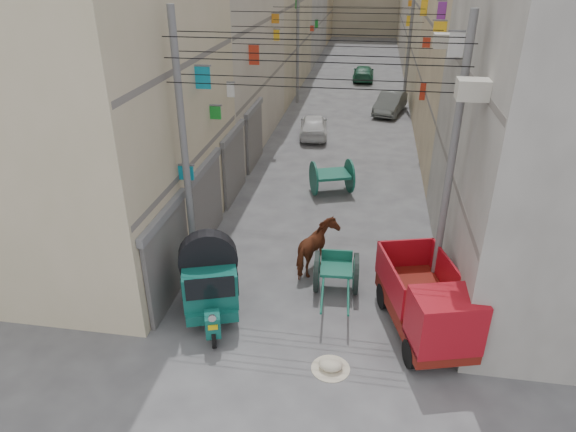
% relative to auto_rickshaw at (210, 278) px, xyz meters
% --- Properties ---
extents(shutters_left, '(0.18, 14.40, 2.88)m').
position_rel_auto_rickshaw_xyz_m(shutters_left, '(-1.34, 6.04, 0.34)').
color(shutters_left, '#49494E').
rests_on(shutters_left, ground).
extents(signboards, '(8.22, 40.52, 5.67)m').
position_rel_auto_rickshaw_xyz_m(signboards, '(2.57, 17.32, 2.27)').
color(signboards, orange).
rests_on(signboards, ground).
extents(ac_units, '(0.70, 6.55, 3.35)m').
position_rel_auto_rickshaw_xyz_m(ac_units, '(6.23, 3.33, 6.28)').
color(ac_units, '#B2AEA0').
rests_on(ac_units, ground).
extents(utility_poles, '(7.40, 22.20, 8.00)m').
position_rel_auto_rickshaw_xyz_m(utility_poles, '(2.58, 12.66, 2.84)').
color(utility_poles, slate).
rests_on(utility_poles, ground).
extents(overhead_cables, '(7.40, 22.52, 1.12)m').
position_rel_auto_rickshaw_xyz_m(overhead_cables, '(2.58, 10.06, 5.61)').
color(overhead_cables, black).
rests_on(overhead_cables, ground).
extents(auto_rickshaw, '(2.16, 2.89, 1.96)m').
position_rel_auto_rickshaw_xyz_m(auto_rickshaw, '(0.00, 0.00, 0.00)').
color(auto_rickshaw, black).
rests_on(auto_rickshaw, ground).
extents(tonga_cart, '(1.36, 2.82, 1.25)m').
position_rel_auto_rickshaw_xyz_m(tonga_cart, '(3.36, 1.65, -0.51)').
color(tonga_cart, black).
rests_on(tonga_cart, ground).
extents(mini_truck, '(2.55, 3.96, 2.06)m').
position_rel_auto_rickshaw_xyz_m(mini_truck, '(5.89, -0.32, -0.17)').
color(mini_truck, black).
rests_on(mini_truck, ground).
extents(second_cart, '(2.03, 1.92, 1.45)m').
position_rel_auto_rickshaw_xyz_m(second_cart, '(2.62, 8.80, -0.39)').
color(second_cart, '#125140').
rests_on(second_cart, ground).
extents(feed_sack, '(0.60, 0.48, 0.30)m').
position_rel_auto_rickshaw_xyz_m(feed_sack, '(3.51, -1.70, -1.01)').
color(feed_sack, '#BEB89D').
rests_on(feed_sack, ground).
extents(horse, '(1.41, 2.08, 1.61)m').
position_rel_auto_rickshaw_xyz_m(horse, '(2.66, 2.66, -0.35)').
color(horse, brown).
rests_on(horse, ground).
extents(distant_car_white, '(1.87, 3.85, 1.26)m').
position_rel_auto_rickshaw_xyz_m(distant_car_white, '(0.97, 16.35, -0.52)').
color(distant_car_white, silver).
rests_on(distant_car_white, ground).
extents(distant_car_grey, '(2.33, 4.25, 1.33)m').
position_rel_auto_rickshaw_xyz_m(distant_car_grey, '(5.26, 21.89, -0.49)').
color(distant_car_grey, '#4D5250').
rests_on(distant_car_grey, ground).
extents(distant_car_green, '(1.63, 4.00, 1.16)m').
position_rel_auto_rickshaw_xyz_m(distant_car_green, '(3.26, 31.55, -0.58)').
color(distant_car_green, '#1F5B3F').
rests_on(distant_car_green, ground).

